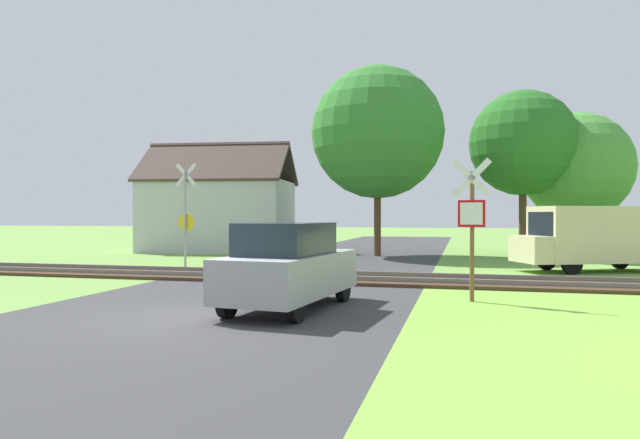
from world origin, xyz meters
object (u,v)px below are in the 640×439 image
stop_sign_near (472,220)px  parked_car (289,266)px  tree_right (523,143)px  tree_center (378,133)px  mail_truck (593,236)px  house (219,213)px  crossing_sign_far (186,211)px  tree_far (576,167)px

stop_sign_near → parked_car: (-3.65, -1.98, -0.93)m
tree_right → stop_sign_near: bearing=-99.5°
tree_center → tree_right: size_ratio=1.16×
tree_center → mail_truck: (8.27, -5.73, -4.63)m
tree_center → stop_sign_near: bearing=-73.3°
stop_sign_near → tree_center: tree_center is taller
house → tree_right: tree_right is taller
crossing_sign_far → parked_car: size_ratio=0.93×
crossing_sign_far → tree_right: bearing=39.1°
mail_truck → parked_car: size_ratio=1.26×
house → mail_truck: bearing=-30.2°
tree_center → mail_truck: size_ratio=1.72×
stop_sign_near → tree_far: 17.38m
crossing_sign_far → tree_right: (12.75, 8.86, 3.22)m
mail_truck → parked_car: bearing=119.8°
crossing_sign_far → mail_truck: bearing=11.7°
mail_truck → tree_right: bearing=-9.6°
tree_center → crossing_sign_far: bearing=-128.7°
stop_sign_near → tree_right: (2.52, 15.08, 3.49)m
house → tree_center: (8.92, -1.78, 3.81)m
tree_center → parked_car: 16.56m
crossing_sign_far → tree_center: bearing=55.6°
stop_sign_near → tree_far: bearing=-95.0°
tree_center → parked_car: bearing=-88.2°
tree_far → parked_car: size_ratio=1.65×
tree_center → mail_truck: bearing=-34.7°
crossing_sign_far → tree_center: size_ratio=0.43×
stop_sign_near → crossing_sign_far: size_ratio=0.83×
tree_right → parked_car: size_ratio=1.87×
parked_car → tree_center: bearing=98.1°
stop_sign_near → parked_car: 4.25m
tree_right → tree_center: bearing=-169.2°
tree_right → mail_truck: (1.60, -7.00, -4.07)m
tree_center → tree_right: 6.81m
parked_car → tree_right: bearing=76.4°
tree_center → house: bearing=168.7°
crossing_sign_far → tree_center: 10.43m
tree_right → mail_truck: size_ratio=1.49×
tree_right → parked_car: bearing=-109.9°
tree_far → mail_truck: tree_far is taller
crossing_sign_far → tree_center: (6.08, 7.59, 3.78)m
tree_far → tree_right: 3.09m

